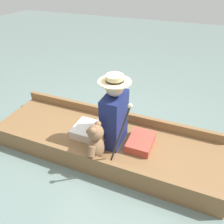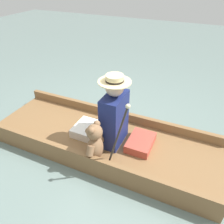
# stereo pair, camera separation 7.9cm
# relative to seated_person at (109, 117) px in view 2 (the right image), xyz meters

# --- Properties ---
(ground_plane) EXTENTS (16.00, 16.00, 0.00)m
(ground_plane) POSITION_rel_seated_person_xyz_m (-0.00, 0.10, -0.47)
(ground_plane) COLOR slate
(punt_boat) EXTENTS (0.98, 2.86, 0.26)m
(punt_boat) POSITION_rel_seated_person_xyz_m (-0.00, 0.10, -0.39)
(punt_boat) COLOR brown
(punt_boat) RESTS_ON ground_plane
(seat_cushion) EXTENTS (0.40, 0.28, 0.10)m
(seat_cushion) POSITION_rel_seated_person_xyz_m (0.04, -0.39, -0.28)
(seat_cushion) COLOR #B24738
(seat_cushion) RESTS_ON punt_boat
(seated_person) EXTENTS (0.39, 0.71, 0.87)m
(seated_person) POSITION_rel_seated_person_xyz_m (0.00, 0.00, 0.00)
(seated_person) COLOR white
(seated_person) RESTS_ON punt_boat
(teddy_bear) EXTENTS (0.33, 0.19, 0.47)m
(teddy_bear) POSITION_rel_seated_person_xyz_m (-0.35, 0.01, -0.11)
(teddy_bear) COLOR #846042
(teddy_bear) RESTS_ON punt_boat
(wine_glass) EXTENTS (0.08, 0.08, 0.23)m
(wine_glass) POSITION_rel_seated_person_xyz_m (0.33, 0.27, -0.19)
(wine_glass) COLOR silver
(wine_glass) RESTS_ON punt_boat
(walking_cane) EXTENTS (0.04, 0.23, 0.83)m
(walking_cane) POSITION_rel_seated_person_xyz_m (-0.39, -0.28, 0.15)
(walking_cane) COLOR #2D2823
(walking_cane) RESTS_ON punt_boat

